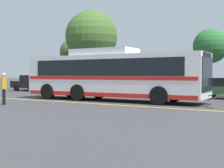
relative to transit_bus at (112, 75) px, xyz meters
name	(u,v)px	position (x,y,z in m)	size (l,w,h in m)	color
ground_plane	(129,101)	(1.10, 0.12, -1.59)	(220.00, 220.00, 0.00)	#38383A
lane_strip_0	(91,103)	(0.02, -2.20, -1.59)	(0.20, 31.35, 0.01)	gold
curb_strip	(156,94)	(0.02, 6.62, -1.52)	(39.35, 0.36, 0.15)	#99999E
transit_bus	(112,75)	(0.00, 0.00, 0.00)	(11.73, 2.90, 3.17)	white
parked_car_0	(34,83)	(-12.17, 5.36, -0.83)	(4.50, 2.08, 1.54)	black
parked_car_1	(79,84)	(-6.53, 5.22, -0.84)	(4.95, 2.15, 1.47)	navy
parked_car_2	(148,86)	(-0.11, 5.46, -0.91)	(4.57, 2.27, 1.34)	#9E9EA3
pedestrian_0	(4,86)	(-3.56, -5.11, -0.63)	(0.47, 0.41, 1.69)	black
tree_0	(211,46)	(3.26, 10.42, 2.37)	(2.90, 2.90, 5.44)	#513823
tree_2	(91,37)	(-7.74, 8.70, 3.70)	(5.05, 5.05, 7.83)	#513823
tree_3	(74,52)	(-11.72, 10.94, 2.46)	(3.08, 3.08, 5.61)	#513823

